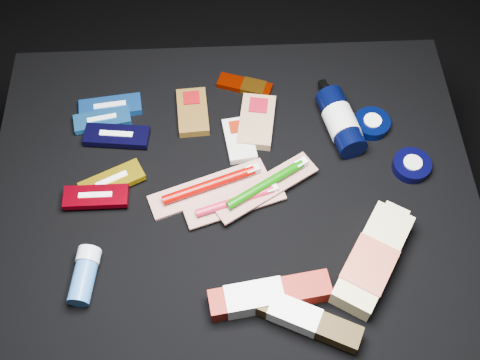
{
  "coord_description": "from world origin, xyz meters",
  "views": [
    {
      "loc": [
        -0.01,
        -0.61,
        1.44
      ],
      "look_at": [
        0.01,
        0.01,
        0.42
      ],
      "focal_mm": 45.0,
      "sensor_mm": 36.0,
      "label": 1
    }
  ],
  "objects_px": {
    "lotion_bottle": "(341,121)",
    "deodorant_stick": "(84,275)",
    "toothpaste_carton_red": "(264,296)",
    "bodywash_bottle": "(372,261)"
  },
  "relations": [
    {
      "from": "bodywash_bottle",
      "to": "toothpaste_carton_red",
      "type": "height_order",
      "value": "bodywash_bottle"
    },
    {
      "from": "lotion_bottle",
      "to": "bodywash_bottle",
      "type": "distance_m",
      "value": 0.31
    },
    {
      "from": "lotion_bottle",
      "to": "deodorant_stick",
      "type": "xyz_separation_m",
      "value": [
        -0.51,
        -0.32,
        -0.01
      ]
    },
    {
      "from": "deodorant_stick",
      "to": "toothpaste_carton_red",
      "type": "xyz_separation_m",
      "value": [
        0.32,
        -0.06,
        -0.0
      ]
    },
    {
      "from": "lotion_bottle",
      "to": "toothpaste_carton_red",
      "type": "relative_size",
      "value": 0.89
    },
    {
      "from": "deodorant_stick",
      "to": "toothpaste_carton_red",
      "type": "height_order",
      "value": "deodorant_stick"
    },
    {
      "from": "bodywash_bottle",
      "to": "toothpaste_carton_red",
      "type": "relative_size",
      "value": 1.01
    },
    {
      "from": "toothpaste_carton_red",
      "to": "deodorant_stick",
      "type": "bearing_deg",
      "value": 162.02
    },
    {
      "from": "deodorant_stick",
      "to": "toothpaste_carton_red",
      "type": "bearing_deg",
      "value": -2.29
    },
    {
      "from": "lotion_bottle",
      "to": "bodywash_bottle",
      "type": "xyz_separation_m",
      "value": [
        0.02,
        -0.31,
        -0.01
      ]
    }
  ]
}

